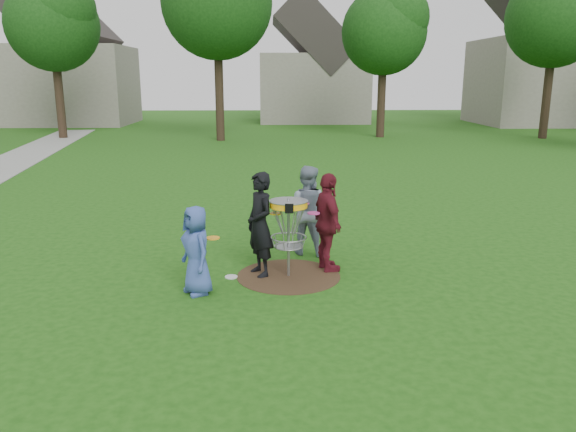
{
  "coord_description": "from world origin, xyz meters",
  "views": [
    {
      "loc": [
        -0.3,
        -9.2,
        3.36
      ],
      "look_at": [
        0.0,
        0.3,
        1.0
      ],
      "focal_mm": 35.0,
      "sensor_mm": 36.0,
      "label": 1
    }
  ],
  "objects_px": {
    "player_black": "(260,224)",
    "player_grey": "(307,210)",
    "disc_golf_basket": "(289,219)",
    "player_blue": "(196,250)",
    "player_maroon": "(328,223)"
  },
  "relations": [
    {
      "from": "player_maroon",
      "to": "player_blue",
      "type": "bearing_deg",
      "value": 99.56
    },
    {
      "from": "disc_golf_basket",
      "to": "player_blue",
      "type": "bearing_deg",
      "value": -153.42
    },
    {
      "from": "player_blue",
      "to": "player_grey",
      "type": "xyz_separation_m",
      "value": [
        1.87,
        2.02,
        0.15
      ]
    },
    {
      "from": "player_blue",
      "to": "player_maroon",
      "type": "height_order",
      "value": "player_maroon"
    },
    {
      "from": "player_blue",
      "to": "player_black",
      "type": "distance_m",
      "value": 1.3
    },
    {
      "from": "player_grey",
      "to": "disc_golf_basket",
      "type": "xyz_separation_m",
      "value": [
        -0.39,
        -1.28,
        0.15
      ]
    },
    {
      "from": "player_maroon",
      "to": "disc_golf_basket",
      "type": "bearing_deg",
      "value": 96.85
    },
    {
      "from": "player_blue",
      "to": "player_grey",
      "type": "distance_m",
      "value": 2.75
    },
    {
      "from": "player_maroon",
      "to": "player_grey",
      "type": "bearing_deg",
      "value": 1.33
    },
    {
      "from": "player_black",
      "to": "disc_golf_basket",
      "type": "xyz_separation_m",
      "value": [
        0.49,
        -0.1,
        0.11
      ]
    },
    {
      "from": "player_grey",
      "to": "disc_golf_basket",
      "type": "distance_m",
      "value": 1.35
    },
    {
      "from": "player_grey",
      "to": "disc_golf_basket",
      "type": "height_order",
      "value": "player_grey"
    },
    {
      "from": "player_blue",
      "to": "player_grey",
      "type": "relative_size",
      "value": 0.82
    },
    {
      "from": "player_black",
      "to": "player_grey",
      "type": "relative_size",
      "value": 1.05
    },
    {
      "from": "player_blue",
      "to": "disc_golf_basket",
      "type": "distance_m",
      "value": 1.68
    }
  ]
}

